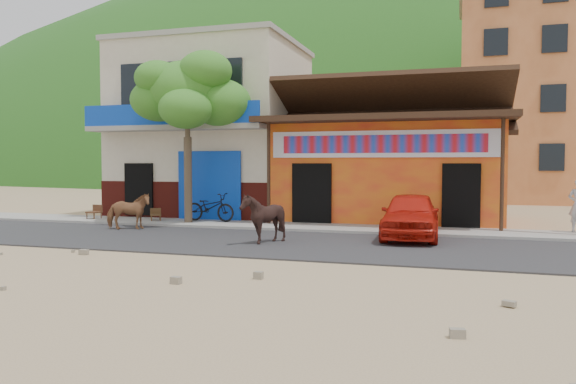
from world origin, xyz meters
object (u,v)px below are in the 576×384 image
scooter (210,207)px  cafe_chair_left (94,206)px  red_car (410,215)px  cafe_chair_right (156,209)px  tree (188,137)px  cow_tan (128,211)px  cow_dark (263,218)px

scooter → cafe_chair_left: (-4.59, -0.41, -0.02)m
red_car → scooter: bearing=163.7°
scooter → cafe_chair_right: bearing=105.4°
tree → red_car: (7.81, -1.28, -2.41)m
cow_tan → scooter: cow_tan is taller
red_car → cafe_chair_right: bearing=168.8°
cow_dark → cafe_chair_right: 6.66m
cow_tan → scooter: (1.78, 2.43, -0.00)m
scooter → red_car: bearing=-98.5°
red_car → cafe_chair_left: 11.88m
red_car → cafe_chair_right: red_car is taller
cow_dark → cafe_chair_left: cow_dark is taller
tree → cow_dark: tree is taller
cow_tan → cafe_chair_left: cow_tan is taller
scooter → cafe_chair_right: size_ratio=2.33×
scooter → cafe_chair_right: scooter is taller
tree → cafe_chair_left: tree is taller
cow_tan → cafe_chair_right: bearing=-19.9°
cafe_chair_left → cafe_chair_right: bearing=8.7°
cow_dark → scooter: 5.40m
cafe_chair_right → cafe_chair_left: bearing=148.7°
cow_tan → red_car: (8.99, 0.63, 0.07)m
cow_tan → cafe_chair_right: cow_tan is taller
cafe_chair_left → cafe_chair_right: cafe_chair_left is taller
red_car → scooter: 7.43m
cow_dark → cafe_chair_right: size_ratio=1.66×
scooter → cafe_chair_left: scooter is taller
tree → scooter: 2.61m
red_car → cafe_chair_right: (-9.21, 1.45, -0.17)m
tree → cafe_chair_left: size_ratio=6.21×
cow_dark → red_car: bearing=102.4°
red_car → cafe_chair_left: bearing=171.0°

